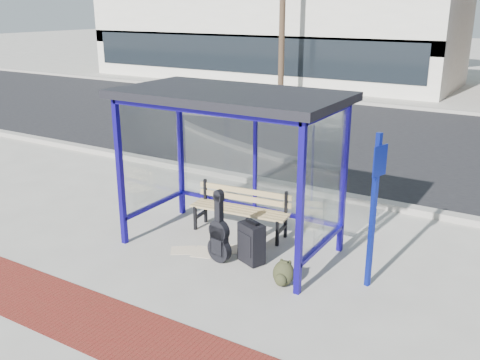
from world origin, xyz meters
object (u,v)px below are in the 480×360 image
Objects in this scene: bench at (241,207)px; guitar_bag at (219,237)px; backpack at (283,274)px; suitcase at (251,243)px.

guitar_bag reaches higher than bench.
guitar_bag is at bearing 165.02° from backpack.
guitar_bag is 1.14m from backpack.
bench is at bearing 113.41° from guitar_bag.
guitar_bag is at bearing -81.18° from bench.
backpack is (1.39, -1.22, -0.27)m from bench.
suitcase reaches higher than backpack.
guitar_bag is (0.28, -1.07, -0.06)m from bench.
bench reaches higher than suitcase.
bench is 2.55× the size of suitcase.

